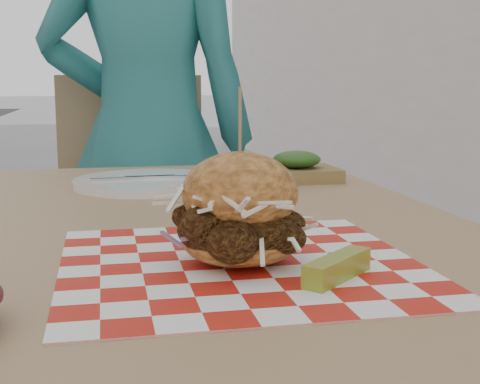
{
  "coord_description": "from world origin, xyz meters",
  "views": [
    {
      "loc": [
        0.09,
        -0.87,
        0.94
      ],
      "look_at": [
        0.23,
        -0.22,
        0.82
      ],
      "focal_mm": 50.0,
      "sensor_mm": 36.0,
      "label": 1
    }
  ],
  "objects": [
    {
      "name": "paper_liner",
      "position": [
        0.23,
        -0.22,
        0.75
      ],
      "size": [
        0.36,
        0.36,
        0.0
      ],
      "primitive_type": "cube",
      "color": "red",
      "rests_on": "patio_table"
    },
    {
      "name": "diner",
      "position": [
        0.21,
        0.9,
        0.79
      ],
      "size": [
        0.64,
        0.49,
        1.57
      ],
      "primitive_type": "imported",
      "rotation": [
        0.0,
        0.0,
        2.92
      ],
      "color": "#2A7979",
      "rests_on": "ground"
    },
    {
      "name": "pickle_spear",
      "position": [
        0.31,
        -0.29,
        0.76
      ],
      "size": [
        0.09,
        0.08,
        0.02
      ],
      "primitive_type": "cube",
      "rotation": [
        0.0,
        0.0,
        0.73
      ],
      "color": "#979F2E",
      "rests_on": "paper_liner"
    },
    {
      "name": "patio_chair",
      "position": [
        0.17,
        1.03,
        0.55
      ],
      "size": [
        0.42,
        0.43,
        0.95
      ],
      "rotation": [
        0.0,
        0.0,
        -0.0
      ],
      "color": "#A67E5C",
      "rests_on": "ground"
    },
    {
      "name": "kraft_tray",
      "position": [
        0.45,
        0.33,
        0.77
      ],
      "size": [
        0.15,
        0.12,
        0.06
      ],
      "color": "olive",
      "rests_on": "patio_table"
    },
    {
      "name": "place_setting",
      "position": [
        0.17,
        0.31,
        0.76
      ],
      "size": [
        0.27,
        0.27,
        0.02
      ],
      "color": "white",
      "rests_on": "patio_table"
    },
    {
      "name": "sandwich",
      "position": [
        0.23,
        -0.22,
        0.8
      ],
      "size": [
        0.16,
        0.16,
        0.18
      ],
      "color": "#D1853B",
      "rests_on": "paper_liner"
    },
    {
      "name": "patio_table",
      "position": [
        0.17,
        -0.01,
        0.67
      ],
      "size": [
        0.8,
        1.2,
        0.75
      ],
      "color": "#A67E5C",
      "rests_on": "ground"
    }
  ]
}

